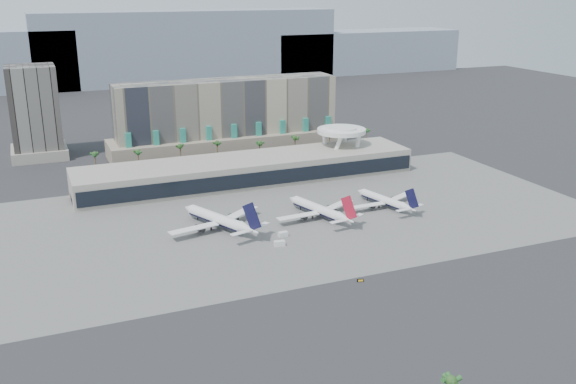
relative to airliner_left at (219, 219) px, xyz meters
name	(u,v)px	position (x,y,z in m)	size (l,w,h in m)	color
ground	(350,265)	(32.49, -51.67, -4.04)	(900.00, 900.00, 0.00)	#232326
apron_pad	(290,216)	(32.49, 3.33, -4.01)	(260.00, 130.00, 0.06)	#5B5B59
mountain_ridge	(156,52)	(60.37, 418.33, 25.85)	(680.00, 60.00, 70.00)	gray
hotel	(228,122)	(42.49, 122.74, 12.76)	(140.00, 30.00, 42.00)	tan
office_tower	(35,118)	(-62.51, 148.33, 18.89)	(30.00, 30.00, 52.00)	black
terminal	(248,169)	(32.49, 58.17, 2.47)	(170.00, 32.50, 14.50)	#ACA697
saucer_structure	(341,134)	(87.49, 64.33, 14.41)	(26.00, 26.00, 21.89)	white
palm_row	(239,144)	(39.49, 93.33, 6.45)	(157.80, 2.80, 13.10)	brown
airliner_left	(219,219)	(0.00, 0.00, 0.00)	(42.16, 43.40, 16.03)	white
airliner_centre	(319,209)	(42.98, -3.62, -0.37)	(39.66, 41.10, 14.57)	white
airliner_right	(385,200)	(75.51, -2.56, -0.78)	(35.41, 36.76, 12.92)	white
service_vehicle_a	(279,243)	(15.93, -25.85, -3.05)	(4.08, 1.99, 1.99)	silver
service_vehicle_b	(283,234)	(20.73, -17.55, -3.10)	(3.68, 2.10, 1.89)	silver
taxiway_sign	(360,280)	(29.38, -64.81, -3.53)	(2.30, 0.87, 1.04)	black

